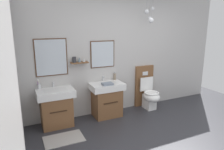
{
  "coord_description": "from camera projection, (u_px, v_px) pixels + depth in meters",
  "views": [
    {
      "loc": [
        -2.32,
        -2.16,
        1.94
      ],
      "look_at": [
        -0.61,
        1.49,
        0.97
      ],
      "focal_mm": 32.97,
      "sensor_mm": 36.0,
      "label": 1
    }
  ],
  "objects": [
    {
      "name": "toilet",
      "position": [
        148.0,
        93.0,
        4.94
      ],
      "size": [
        0.48,
        0.62,
        1.0
      ],
      "color": "brown",
      "rests_on": "ground"
    },
    {
      "name": "folded_hand_towel",
      "position": [
        107.0,
        84.0,
        4.25
      ],
      "size": [
        0.22,
        0.16,
        0.04
      ],
      "primitive_type": "cube",
      "color": "gray",
      "rests_on": "vanity_sink_right"
    },
    {
      "name": "bath_mat",
      "position": [
        64.0,
        139.0,
        3.61
      ],
      "size": [
        0.68,
        0.44,
        0.01
      ],
      "primitive_type": "cube",
      "color": "#9E9993",
      "rests_on": "ground"
    },
    {
      "name": "vanity_sink_left",
      "position": [
        56.0,
        106.0,
        4.04
      ],
      "size": [
        0.71,
        0.49,
        0.74
      ],
      "color": "brown",
      "rests_on": "ground"
    },
    {
      "name": "toothbrush_cup",
      "position": [
        39.0,
        86.0,
        3.98
      ],
      "size": [
        0.07,
        0.07,
        0.21
      ],
      "color": "silver",
      "rests_on": "vanity_sink_left"
    },
    {
      "name": "soap_dispenser",
      "position": [
        115.0,
        76.0,
        4.66
      ],
      "size": [
        0.06,
        0.06,
        0.18
      ],
      "color": "gray",
      "rests_on": "vanity_sink_right"
    },
    {
      "name": "vanity_sink_right",
      "position": [
        107.0,
        98.0,
        4.49
      ],
      "size": [
        0.71,
        0.49,
        0.74
      ],
      "color": "brown",
      "rests_on": "ground"
    },
    {
      "name": "tap_on_right_sink",
      "position": [
        103.0,
        78.0,
        4.54
      ],
      "size": [
        0.03,
        0.13,
        0.11
      ],
      "color": "silver",
      "rests_on": "vanity_sink_right"
    },
    {
      "name": "tap_on_left_sink",
      "position": [
        53.0,
        84.0,
        4.1
      ],
      "size": [
        0.03,
        0.13,
        0.11
      ],
      "color": "silver",
      "rests_on": "vanity_sink_left"
    },
    {
      "name": "wall_back",
      "position": [
        126.0,
        50.0,
        4.74
      ],
      "size": [
        4.92,
        0.64,
        2.78
      ],
      "color": "#B7B5B2",
      "rests_on": "ground"
    },
    {
      "name": "wall_left",
      "position": [
        11.0,
        84.0,
        2.0
      ],
      "size": [
        0.12,
        4.11,
        2.78
      ],
      "primitive_type": "cube",
      "color": "#B7B5B2",
      "rests_on": "ground"
    }
  ]
}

